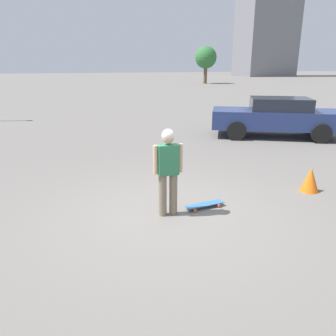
% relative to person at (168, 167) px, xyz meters
% --- Properties ---
extents(ground_plane, '(220.00, 220.00, 0.00)m').
position_rel_person_xyz_m(ground_plane, '(0.00, 0.00, -0.92)').
color(ground_plane, slate).
extents(person, '(0.22, 0.54, 1.60)m').
position_rel_person_xyz_m(person, '(0.00, 0.00, 0.00)').
color(person, '#7A6B56').
rests_on(person, ground_plane).
extents(skateboard, '(0.30, 0.80, 0.08)m').
position_rel_person_xyz_m(skateboard, '(0.04, -0.76, -0.86)').
color(skateboard, '#336693').
rests_on(skateboard, ground_plane).
extents(car_parked_near, '(3.75, 4.94, 1.47)m').
position_rel_person_xyz_m(car_parked_near, '(5.09, -6.10, -0.15)').
color(car_parked_near, navy).
rests_on(car_parked_near, ground_plane).
extents(tree_distant, '(3.07, 3.07, 5.15)m').
position_rel_person_xyz_m(tree_distant, '(39.50, -19.51, 2.64)').
color(tree_distant, brown).
rests_on(tree_distant, ground_plane).
extents(traffic_cone, '(0.39, 0.39, 0.53)m').
position_rel_person_xyz_m(traffic_cone, '(0.08, -3.29, -0.66)').
color(traffic_cone, orange).
rests_on(traffic_cone, ground_plane).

